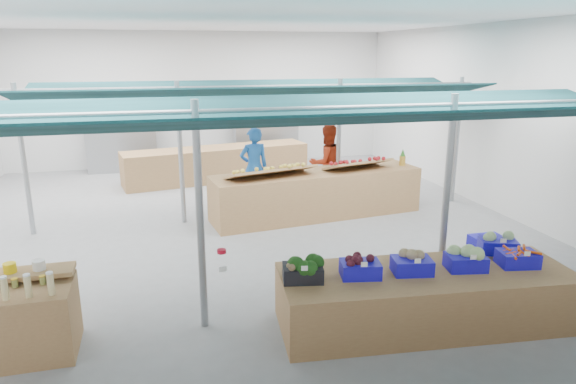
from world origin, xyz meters
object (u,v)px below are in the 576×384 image
object	(u,v)px
vendor_left	(254,167)
veg_counter	(425,298)
crate_stack	(486,254)
vendor_right	(327,163)
fruit_counter	(317,194)

from	to	relation	value
vendor_left	veg_counter	bearing A→B (deg)	93.72
veg_counter	crate_stack	bearing A→B (deg)	40.18
vendor_right	fruit_counter	bearing A→B (deg)	54.19
fruit_counter	vendor_left	world-z (taller)	vendor_left
veg_counter	vendor_right	xyz separation A→B (m)	(0.64, 6.00, 0.56)
crate_stack	vendor_right	world-z (taller)	vendor_right
veg_counter	vendor_right	size ratio (longest dim) A/B	2.06
fruit_counter	crate_stack	size ratio (longest dim) A/B	7.46
veg_counter	crate_stack	size ratio (longest dim) A/B	6.13
veg_counter	crate_stack	xyz separation A→B (m)	(1.82, 1.26, -0.06)
fruit_counter	vendor_right	world-z (taller)	vendor_right
fruit_counter	crate_stack	distance (m)	4.05
fruit_counter	vendor_right	distance (m)	1.33
vendor_left	vendor_right	bearing A→B (deg)	172.80
crate_stack	veg_counter	bearing A→B (deg)	-145.23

